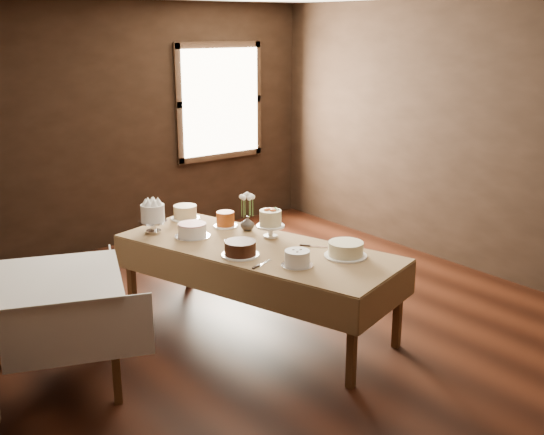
{
  "coord_description": "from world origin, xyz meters",
  "views": [
    {
      "loc": [
        -3.31,
        -4.09,
        2.53
      ],
      "look_at": [
        0.0,
        0.2,
        0.95
      ],
      "focal_mm": 43.82,
      "sensor_mm": 36.0,
      "label": 1
    }
  ],
  "objects": [
    {
      "name": "floor",
      "position": [
        0.0,
        0.0,
        0.0
      ],
      "size": [
        5.0,
        6.0,
        0.01
      ],
      "primitive_type": "cube",
      "color": "black",
      "rests_on": "ground"
    },
    {
      "name": "wall_back",
      "position": [
        0.0,
        3.0,
        1.4
      ],
      "size": [
        5.0,
        0.02,
        2.8
      ],
      "primitive_type": "cube",
      "color": "black",
      "rests_on": "ground"
    },
    {
      "name": "wall_right",
      "position": [
        2.5,
        0.0,
        1.4
      ],
      "size": [
        0.02,
        6.0,
        2.8
      ],
      "primitive_type": "cube",
      "color": "black",
      "rests_on": "ground"
    },
    {
      "name": "window",
      "position": [
        1.3,
        2.94,
        1.6
      ],
      "size": [
        1.1,
        0.05,
        1.3
      ],
      "primitive_type": "cube",
      "color": "#FFEABF",
      "rests_on": "wall_back"
    },
    {
      "name": "display_table",
      "position": [
        -0.21,
        0.14,
        0.69
      ],
      "size": [
        1.62,
        2.59,
        0.75
      ],
      "rotation": [
        0.0,
        0.0,
        0.3
      ],
      "color": "#4D2E16",
      "rests_on": "ground"
    },
    {
      "name": "side_table",
      "position": [
        -1.9,
        0.3,
        0.73
      ],
      "size": [
        1.25,
        1.25,
        0.83
      ],
      "rotation": [
        0.0,
        0.0,
        -0.36
      ],
      "color": "#4D2E16",
      "rests_on": "ground"
    },
    {
      "name": "cake_meringue",
      "position": [
        -0.7,
        1.02,
        0.87
      ],
      "size": [
        0.28,
        0.28,
        0.27
      ],
      "color": "silver",
      "rests_on": "display_table"
    },
    {
      "name": "cake_speckled",
      "position": [
        -0.26,
        1.21,
        0.81
      ],
      "size": [
        0.29,
        0.29,
        0.13
      ],
      "color": "white",
      "rests_on": "display_table"
    },
    {
      "name": "cake_lattice",
      "position": [
        -0.5,
        0.69,
        0.8
      ],
      "size": [
        0.31,
        0.31,
        0.11
      ],
      "color": "silver",
      "rests_on": "display_table"
    },
    {
      "name": "cake_caramel",
      "position": [
        -0.1,
        0.77,
        0.81
      ],
      "size": [
        0.23,
        0.23,
        0.14
      ],
      "color": "white",
      "rests_on": "display_table"
    },
    {
      "name": "cake_chocolate",
      "position": [
        -0.45,
        0.04,
        0.81
      ],
      "size": [
        0.36,
        0.36,
        0.12
      ],
      "color": "white",
      "rests_on": "display_table"
    },
    {
      "name": "cake_flowers",
      "position": [
        0.04,
        0.27,
        0.86
      ],
      "size": [
        0.25,
        0.25,
        0.25
      ],
      "color": "white",
      "rests_on": "display_table"
    },
    {
      "name": "cake_swirl",
      "position": [
        -0.24,
        -0.43,
        0.81
      ],
      "size": [
        0.25,
        0.25,
        0.13
      ],
      "color": "silver",
      "rests_on": "display_table"
    },
    {
      "name": "cake_cream",
      "position": [
        0.21,
        -0.49,
        0.81
      ],
      "size": [
        0.34,
        0.34,
        0.12
      ],
      "color": "white",
      "rests_on": "display_table"
    },
    {
      "name": "cake_server_a",
      "position": [
        -0.08,
        -0.18,
        0.75
      ],
      "size": [
        0.19,
        0.18,
        0.01
      ],
      "primitive_type": "cube",
      "rotation": [
        0.0,
        0.0,
        0.74
      ],
      "color": "silver",
      "rests_on": "display_table"
    },
    {
      "name": "cake_server_b",
      "position": [
        0.19,
        -0.19,
        0.75
      ],
      "size": [
        0.17,
        0.2,
        0.01
      ],
      "primitive_type": "cube",
      "rotation": [
        0.0,
        0.0,
        -0.91
      ],
      "color": "silver",
      "rests_on": "display_table"
    },
    {
      "name": "cake_server_c",
      "position": [
        -0.31,
        0.37,
        0.75
      ],
      "size": [
        0.07,
        0.24,
        0.01
      ],
      "primitive_type": "cube",
      "rotation": [
        0.0,
        0.0,
        1.76
      ],
      "color": "silver",
      "rests_on": "display_table"
    },
    {
      "name": "cake_server_e",
      "position": [
        -0.39,
        -0.22,
        0.75
      ],
      "size": [
        0.23,
        0.1,
        0.01
      ],
      "primitive_type": "cube",
      "rotation": [
        0.0,
        0.0,
        0.34
      ],
      "color": "silver",
      "rests_on": "display_table"
    },
    {
      "name": "flower_vase",
      "position": [
        -0.01,
        0.56,
        0.81
      ],
      "size": [
        0.13,
        0.13,
        0.13
      ],
      "primitive_type": "imported",
      "rotation": [
        0.0,
        0.0,
        1.61
      ],
      "color": "#2D2823",
      "rests_on": "display_table"
    },
    {
      "name": "flower_bouquet",
      "position": [
        -0.01,
        0.56,
        1.0
      ],
      "size": [
        0.14,
        0.14,
        0.2
      ],
      "primitive_type": null,
      "color": "white",
      "rests_on": "flower_vase"
    }
  ]
}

